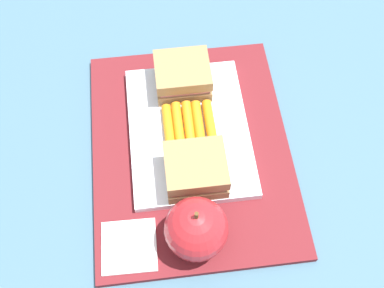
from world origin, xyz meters
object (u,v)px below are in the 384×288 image
at_px(sandwich_half_left, 183,76).
at_px(sandwich_half_right, 196,170).
at_px(apple, 196,229).
at_px(food_tray, 189,131).
at_px(carrot_sticks_bundle, 189,126).
at_px(paper_napkin, 129,246).

distance_m(sandwich_half_left, sandwich_half_right, 0.16).
distance_m(sandwich_half_left, apple, 0.24).
distance_m(food_tray, sandwich_half_right, 0.08).
relative_size(food_tray, sandwich_half_right, 2.88).
relative_size(carrot_sticks_bundle, apple, 0.85).
xyz_separation_m(food_tray, apple, (0.16, -0.01, 0.03)).
height_order(food_tray, sandwich_half_right, sandwich_half_right).
bearing_deg(sandwich_half_left, food_tray, 0.00).
distance_m(food_tray, apple, 0.16).
bearing_deg(paper_napkin, sandwich_half_left, 158.08).
relative_size(sandwich_half_right, paper_napkin, 1.14).
relative_size(carrot_sticks_bundle, paper_napkin, 1.10).
bearing_deg(sandwich_half_left, paper_napkin, -21.92).
relative_size(sandwich_half_left, paper_napkin, 1.14).
bearing_deg(carrot_sticks_bundle, sandwich_half_left, -179.94).
bearing_deg(carrot_sticks_bundle, sandwich_half_right, -0.06).
bearing_deg(sandwich_half_right, sandwich_half_left, 180.00).
relative_size(food_tray, sandwich_half_left, 2.88).
bearing_deg(apple, carrot_sticks_bundle, 176.51).
height_order(carrot_sticks_bundle, apple, apple).
height_order(food_tray, sandwich_half_left, sandwich_half_left).
distance_m(carrot_sticks_bundle, apple, 0.16).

